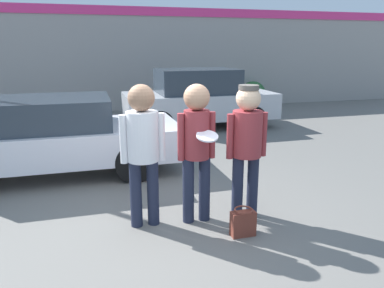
# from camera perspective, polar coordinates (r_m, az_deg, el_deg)

# --- Properties ---
(ground_plane) EXTENTS (56.00, 56.00, 0.00)m
(ground_plane) POSITION_cam_1_polar(r_m,az_deg,el_deg) (4.91, -3.23, -12.73)
(ground_plane) COLOR #66635E
(storefront_building) EXTENTS (24.00, 0.22, 3.59)m
(storefront_building) POSITION_cam_1_polar(r_m,az_deg,el_deg) (13.72, -12.28, 12.54)
(storefront_building) COLOR gray
(storefront_building) RESTS_ON ground
(person_left) EXTENTS (0.56, 0.39, 1.82)m
(person_left) POSITION_cam_1_polar(r_m,az_deg,el_deg) (4.65, -7.52, 0.30)
(person_left) COLOR #1E2338
(person_left) RESTS_ON ground
(person_middle_with_frisbee) EXTENTS (0.50, 0.54, 1.82)m
(person_middle_with_frisbee) POSITION_cam_1_polar(r_m,az_deg,el_deg) (4.73, 0.71, 0.45)
(person_middle_with_frisbee) COLOR #1E2338
(person_middle_with_frisbee) RESTS_ON ground
(person_right) EXTENTS (0.56, 0.39, 1.79)m
(person_right) POSITION_cam_1_polar(r_m,az_deg,el_deg) (4.93, 8.36, 0.87)
(person_right) COLOR #1E2338
(person_right) RESTS_ON ground
(parked_car_near) EXTENTS (4.77, 1.90, 1.38)m
(parked_car_near) POSITION_cam_1_polar(r_m,az_deg,el_deg) (7.17, -21.68, 1.21)
(parked_car_near) COLOR silver
(parked_car_near) RESTS_ON ground
(parked_car_far) EXTENTS (4.21, 1.87, 1.65)m
(parked_car_far) POSITION_cam_1_polar(r_m,az_deg,el_deg) (10.70, 1.03, 6.91)
(parked_car_far) COLOR #B7BABF
(parked_car_far) RESTS_ON ground
(shrub) EXTENTS (0.98, 0.98, 0.98)m
(shrub) POSITION_cam_1_polar(r_m,az_deg,el_deg) (14.47, 9.25, 7.48)
(shrub) COLOR #285B2D
(shrub) RESTS_ON ground
(handbag) EXTENTS (0.30, 0.23, 0.35)m
(handbag) POSITION_cam_1_polar(r_m,az_deg,el_deg) (4.71, 7.78, -11.79)
(handbag) COLOR brown
(handbag) RESTS_ON ground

